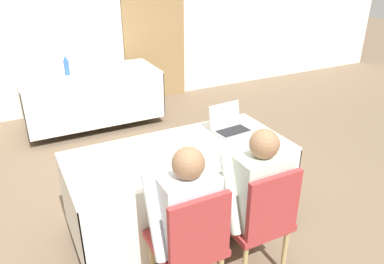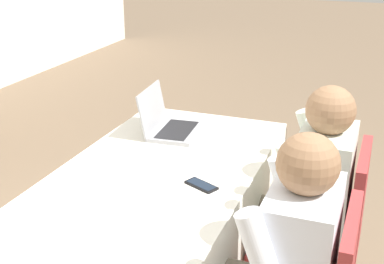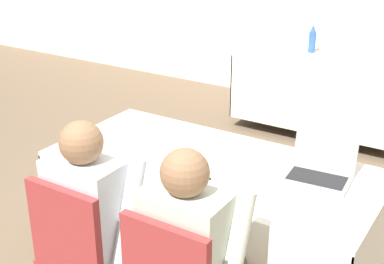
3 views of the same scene
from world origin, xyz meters
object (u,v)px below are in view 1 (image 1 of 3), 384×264
object	(u,v)px
laptop	(231,127)
person_checkered_shirt	(183,213)
chair_near_right	(260,217)
chair_near_left	(191,242)
cell_phone	(198,162)
person_white_shirt	(253,191)
water_bottle	(66,66)

from	to	relation	value
laptop	person_checkered_shirt	distance (m)	1.12
chair_near_right	person_checkered_shirt	bearing A→B (deg)	-10.73
laptop	chair_near_left	size ratio (longest dim) A/B	0.38
laptop	cell_phone	xyz separation A→B (m)	(-0.51, -0.36, -0.04)
person_checkered_shirt	cell_phone	bearing A→B (deg)	-129.35
chair_near_left	person_white_shirt	bearing A→B (deg)	-169.27
laptop	water_bottle	world-z (taller)	water_bottle
water_bottle	person_white_shirt	bearing A→B (deg)	-78.00
cell_phone	chair_near_left	xyz separation A→B (m)	(-0.31, -0.49, -0.26)
chair_near_left	person_white_shirt	xyz separation A→B (m)	(0.55, 0.10, 0.16)
chair_near_left	chair_near_right	distance (m)	0.55
laptop	chair_near_left	xyz separation A→B (m)	(-0.82, -0.84, -0.30)
laptop	cell_phone	bearing A→B (deg)	-149.82
person_white_shirt	water_bottle	bearing A→B (deg)	-78.00
cell_phone	water_bottle	xyz separation A→B (m)	(-0.44, 2.79, 0.12)
laptop	water_bottle	bearing A→B (deg)	106.56
laptop	chair_near_left	bearing A→B (deg)	-139.15
person_checkered_shirt	person_white_shirt	bearing A→B (deg)	-180.00
laptop	cell_phone	size ratio (longest dim) A/B	2.24
water_bottle	chair_near_right	xyz separation A→B (m)	(0.68, -3.28, -0.38)
laptop	person_checkered_shirt	xyz separation A→B (m)	(-0.82, -0.74, -0.14)
person_checkered_shirt	person_white_shirt	size ratio (longest dim) A/B	1.00
cell_phone	person_white_shirt	bearing A→B (deg)	-33.88
water_bottle	person_white_shirt	world-z (taller)	person_white_shirt
water_bottle	chair_near_left	size ratio (longest dim) A/B	0.30
laptop	water_bottle	distance (m)	2.62
cell_phone	person_white_shirt	xyz separation A→B (m)	(0.23, -0.38, -0.10)
cell_phone	person_checkered_shirt	size ratio (longest dim) A/B	0.13
laptop	person_white_shirt	size ratio (longest dim) A/B	0.29
laptop	chair_near_right	world-z (taller)	laptop
chair_near_left	chair_near_right	bearing A→B (deg)	-180.00
chair_near_left	chair_near_right	xyz separation A→B (m)	(0.55, 0.00, 0.00)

